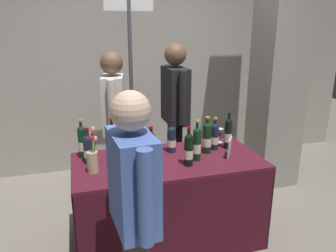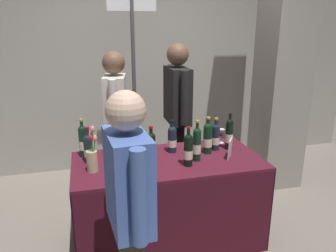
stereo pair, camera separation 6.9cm
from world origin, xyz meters
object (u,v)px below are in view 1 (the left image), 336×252
at_px(featured_wine_bottle, 88,149).
at_px(flower_vase, 93,158).
at_px(tasting_table, 168,185).
at_px(taster_foreground_right, 134,202).
at_px(booth_signpost, 131,75).
at_px(wine_glass_near_vendor, 219,133).
at_px(concrete_pillar, 282,37).
at_px(vendor_presenter, 175,106).
at_px(display_bottle_0, 197,144).

height_order(featured_wine_bottle, flower_vase, flower_vase).
xyz_separation_m(tasting_table, taster_foreground_right, (-0.45, -0.86, 0.39)).
xyz_separation_m(tasting_table, booth_signpost, (-0.09, 1.20, 0.81)).
distance_m(featured_wine_bottle, booth_signpost, 1.30).
bearing_deg(wine_glass_near_vendor, flower_vase, -163.77).
xyz_separation_m(wine_glass_near_vendor, booth_signpost, (-0.69, 0.92, 0.47)).
distance_m(concrete_pillar, booth_signpost, 1.76).
bearing_deg(booth_signpost, taster_foreground_right, -99.81).
height_order(flower_vase, vendor_presenter, vendor_presenter).
distance_m(taster_foreground_right, booth_signpost, 2.13).
height_order(tasting_table, featured_wine_bottle, featured_wine_bottle).
relative_size(featured_wine_bottle, flower_vase, 0.81).
bearing_deg(flower_vase, taster_foreground_right, -77.11).
relative_size(tasting_table, vendor_presenter, 0.94).
bearing_deg(flower_vase, tasting_table, 7.20).
xyz_separation_m(taster_foreground_right, booth_signpost, (0.36, 2.06, 0.42)).
bearing_deg(vendor_presenter, display_bottle_0, -5.43).
xyz_separation_m(flower_vase, booth_signpost, (0.54, 1.28, 0.45)).
relative_size(featured_wine_bottle, taster_foreground_right, 0.20).
relative_size(tasting_table, featured_wine_bottle, 5.21).
bearing_deg(vendor_presenter, concrete_pillar, 88.58).
distance_m(vendor_presenter, booth_signpost, 0.62).
distance_m(display_bottle_0, wine_glass_near_vendor, 0.51).
xyz_separation_m(display_bottle_0, booth_signpost, (-0.32, 1.27, 0.42)).
distance_m(tasting_table, flower_vase, 0.73).
xyz_separation_m(featured_wine_bottle, booth_signpost, (0.56, 1.08, 0.44)).
relative_size(tasting_table, taster_foreground_right, 1.02).
bearing_deg(tasting_table, booth_signpost, 94.40).
height_order(wine_glass_near_vendor, flower_vase, flower_vase).
height_order(display_bottle_0, vendor_presenter, vendor_presenter).
bearing_deg(featured_wine_bottle, flower_vase, -82.96).
relative_size(tasting_table, display_bottle_0, 4.53).
relative_size(wine_glass_near_vendor, taster_foreground_right, 0.09).
relative_size(concrete_pillar, booth_signpost, 1.58).
distance_m(wine_glass_near_vendor, booth_signpost, 1.24).
relative_size(wine_glass_near_vendor, vendor_presenter, 0.08).
bearing_deg(taster_foreground_right, vendor_presenter, -28.80).
xyz_separation_m(wine_glass_near_vendor, vendor_presenter, (-0.27, 0.59, 0.15)).
relative_size(flower_vase, booth_signpost, 0.17).
distance_m(featured_wine_bottle, display_bottle_0, 0.90).
height_order(concrete_pillar, booth_signpost, concrete_pillar).
height_order(featured_wine_bottle, booth_signpost, booth_signpost).
xyz_separation_m(vendor_presenter, taster_foreground_right, (-0.78, -1.73, -0.11)).
bearing_deg(featured_wine_bottle, taster_foreground_right, -78.25).
relative_size(display_bottle_0, taster_foreground_right, 0.23).
bearing_deg(tasting_table, display_bottle_0, -17.91).
bearing_deg(featured_wine_bottle, tasting_table, -9.97).
height_order(display_bottle_0, taster_foreground_right, taster_foreground_right).
bearing_deg(flower_vase, vendor_presenter, 44.67).
height_order(concrete_pillar, featured_wine_bottle, concrete_pillar).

